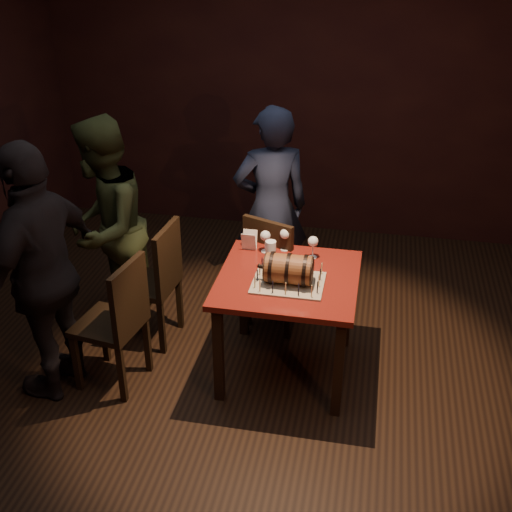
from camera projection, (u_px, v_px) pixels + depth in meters
The scene contains 16 objects.
room_shell at pixel (258, 192), 3.71m from camera, with size 5.04×5.04×2.80m.
pub_table at pixel (288, 291), 4.20m from camera, with size 0.90×0.90×0.75m.
cake_board at pixel (288, 283), 4.06m from camera, with size 0.45×0.35×0.01m, color gray.
barrel_cake at pixel (288, 269), 4.02m from camera, with size 0.35×0.21×0.21m.
birthday_candles at pixel (288, 276), 4.04m from camera, with size 0.40×0.30×0.09m.
wine_glass_left at pixel (265, 237), 4.39m from camera, with size 0.07×0.07×0.16m.
wine_glass_mid at pixel (285, 235), 4.42m from camera, with size 0.07×0.07×0.16m.
wine_glass_right at pixel (313, 242), 4.32m from camera, with size 0.07×0.07×0.16m.
pint_of_ale at pixel (271, 252), 4.30m from camera, with size 0.07×0.07×0.15m.
menu_card at pixel (249, 241), 4.45m from camera, with size 0.10×0.05×0.13m, color white, non-canonical shape.
chair_back at pixel (275, 266), 4.74m from camera, with size 0.52×0.52×0.93m.
chair_left_rear at pixel (157, 277), 4.59m from camera, with size 0.43×0.43×0.93m.
chair_left_front at pixel (118, 318), 4.13m from camera, with size 0.46×0.46×0.93m.
person_back at pixel (271, 208), 4.96m from camera, with size 0.59×0.39×1.62m, color #191F33.
person_left_rear at pixel (105, 228), 4.63m from camera, with size 0.79×0.62×1.63m, color #373F1F.
person_left_front at pixel (44, 274), 3.97m from camera, with size 1.00×0.42×1.71m, color black.
Camera 1 is at (0.66, -3.38, 2.83)m, focal length 45.00 mm.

